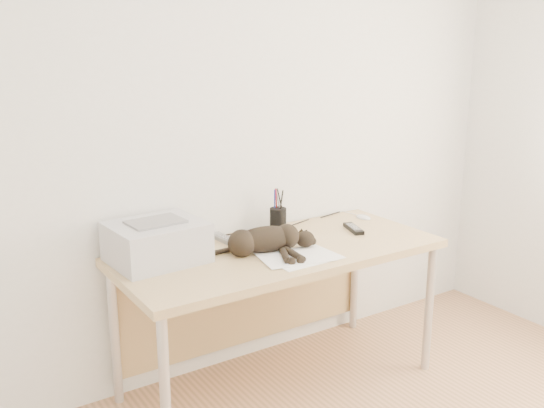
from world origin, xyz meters
TOP-DOWN VIEW (x-y plane):
  - wall_back at (0.00, 1.75)m, footprint 3.50×0.00m
  - desk at (0.00, 1.48)m, footprint 1.60×0.70m
  - printer at (-0.57, 1.55)m, footprint 0.43×0.37m
  - papers at (0.00, 1.23)m, footprint 0.38×0.29m
  - cat at (-0.10, 1.38)m, footprint 0.57×0.35m
  - mug at (-0.34, 1.66)m, footprint 0.13×0.13m
  - pen_cup at (0.16, 1.65)m, footprint 0.09×0.09m
  - remote_grey at (-0.17, 1.64)m, footprint 0.07×0.20m
  - remote_black at (0.50, 1.42)m, footprint 0.11×0.19m
  - mouse at (0.69, 1.57)m, footprint 0.07×0.11m
  - cable_tangle at (0.00, 1.70)m, footprint 1.36×0.07m

SIDE VIEW (x-z plane):
  - desk at x=0.00m, z-range 0.24..0.98m
  - papers at x=0.00m, z-range 0.74..0.75m
  - cable_tangle at x=0.00m, z-range 0.74..0.75m
  - remote_black at x=0.50m, z-range 0.74..0.76m
  - remote_grey at x=-0.17m, z-range 0.74..0.76m
  - mouse at x=0.69m, z-range 0.74..0.77m
  - mug at x=-0.34m, z-range 0.74..0.83m
  - cat at x=-0.10m, z-range 0.73..0.87m
  - pen_cup at x=0.16m, z-range 0.69..0.92m
  - printer at x=-0.57m, z-range 0.74..0.93m
  - wall_back at x=0.00m, z-range -0.45..3.05m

